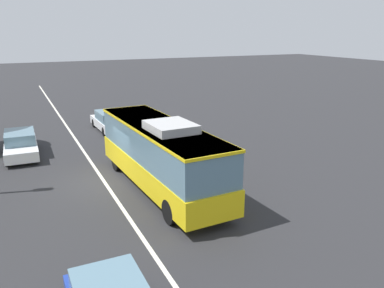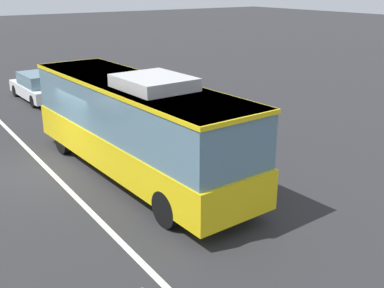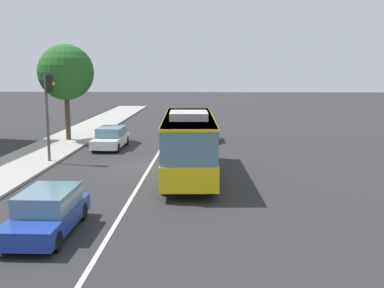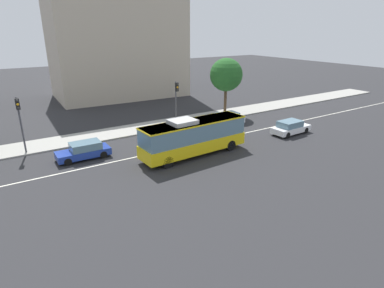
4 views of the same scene
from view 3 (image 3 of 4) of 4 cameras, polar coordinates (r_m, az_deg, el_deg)
The scene contains 9 objects.
ground_plane at distance 26.29m, azimuth -5.20°, elevation -2.88°, with size 160.00×160.00×0.00m, color #28282B.
sidewalk_kerb at distance 28.23m, azimuth -20.49°, elevation -2.44°, with size 80.00×3.89×0.14m, color #9E9B93.
lane_centre_line at distance 26.29m, azimuth -5.20°, elevation -2.86°, with size 76.00×0.16×0.01m, color silver.
transit_bus at distance 23.76m, azimuth -0.41°, elevation 0.29°, with size 10.11×2.98×3.46m.
sedan_blue at distance 16.62m, azimuth -17.33°, elevation -8.01°, with size 4.50×1.82×1.46m.
sedan_white at distance 32.77m, azimuth -9.93°, elevation 0.75°, with size 4.54×1.91×1.46m.
sedan_white_ahead at distance 35.84m, azimuth 1.25°, elevation 1.63°, with size 4.56×1.96×1.46m.
traffic_light_near_corner at distance 28.07m, azimuth -17.14°, elevation 4.88°, with size 0.33×0.62×5.20m.
street_tree_kerbside_left at distance 36.16m, azimuth -15.23°, elevation 8.46°, with size 4.14×4.14×7.28m.
Camera 3 is at (-25.47, -3.35, 5.58)m, focal length 43.44 mm.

